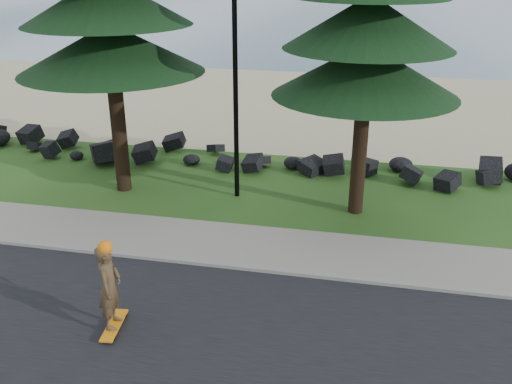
% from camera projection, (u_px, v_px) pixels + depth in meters
% --- Properties ---
extents(ground, '(160.00, 160.00, 0.00)m').
position_uv_depth(ground, '(207.00, 246.00, 14.11)').
color(ground, '#214C17').
rests_on(ground, ground).
extents(road, '(160.00, 7.00, 0.02)m').
position_uv_depth(road, '(135.00, 365.00, 10.05)').
color(road, black).
rests_on(road, ground).
extents(kerb, '(160.00, 0.20, 0.10)m').
position_uv_depth(kerb, '(196.00, 262.00, 13.28)').
color(kerb, gray).
rests_on(kerb, ground).
extents(sidewalk, '(160.00, 2.00, 0.08)m').
position_uv_depth(sidewalk, '(209.00, 241.00, 14.27)').
color(sidewalk, gray).
rests_on(sidewalk, ground).
extents(beach_sand, '(160.00, 15.00, 0.01)m').
position_uv_depth(beach_sand, '(293.00, 103.00, 27.16)').
color(beach_sand, '#CABC86').
rests_on(beach_sand, ground).
extents(ocean, '(160.00, 58.00, 0.01)m').
position_uv_depth(ocean, '(343.00, 19.00, 60.02)').
color(ocean, '#3A616F').
rests_on(ocean, ground).
extents(seawall_boulders, '(60.00, 2.40, 1.10)m').
position_uv_depth(seawall_boulders, '(254.00, 168.00, 19.15)').
color(seawall_boulders, black).
rests_on(seawall_boulders, ground).
extents(lamp_post, '(0.25, 0.14, 8.14)m').
position_uv_depth(lamp_post, '(235.00, 55.00, 15.37)').
color(lamp_post, black).
rests_on(lamp_post, ground).
extents(skateboarder, '(0.48, 1.05, 1.91)m').
position_uv_depth(skateboarder, '(110.00, 287.00, 10.63)').
color(skateboarder, orange).
rests_on(skateboarder, ground).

